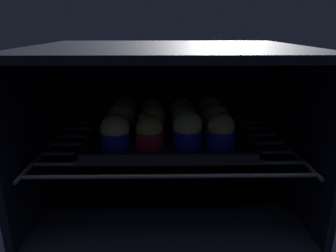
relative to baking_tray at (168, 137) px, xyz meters
The scene contains 15 objects.
oven_cavity 5.70cm from the baking_tray, 90.00° to the left, with size 59.00×47.00×37.00cm.
oven_rack 1.45cm from the baking_tray, 90.00° to the left, with size 54.80×42.00×0.80cm.
baking_tray is the anchor object (origin of this frame).
muffin_row0_col0 14.04cm from the baking_tray, 145.74° to the right, with size 6.16×6.16×7.29cm.
muffin_row0_col1 9.30cm from the baking_tray, 118.24° to the right, with size 5.98×5.98×7.45cm.
muffin_row0_col2 9.08cm from the baking_tray, 60.49° to the right, with size 6.20×6.20×7.73cm.
muffin_row0_col3 13.88cm from the baking_tray, 34.38° to the right, with size 5.98×5.98×7.51cm.
muffin_row1_col0 11.51cm from the baking_tray, behind, with size 6.33×6.33×7.42cm.
muffin_row1_col1 5.06cm from the baking_tray, behind, with size 5.98×5.98×7.01cm.
muffin_row1_col2 5.49cm from the baking_tray, ahead, with size 5.99×5.99×7.82cm.
muffin_row1_col3 11.73cm from the baking_tray, ahead, with size 6.35×6.35×7.30cm.
muffin_row2_col0 13.37cm from the baking_tray, 146.94° to the left, with size 6.32×6.32×7.38cm.
muffin_row2_col1 8.79cm from the baking_tray, 117.48° to the left, with size 5.98×5.98×7.03cm.
muffin_row2_col2 9.13cm from the baking_tray, 62.10° to the left, with size 5.99×5.99×7.11cm.
muffin_row2_col3 13.38cm from the baking_tray, 32.86° to the left, with size 5.98×5.98×7.43cm.
Camera 1 is at (-1.11, -47.33, 39.59)cm, focal length 32.98 mm.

